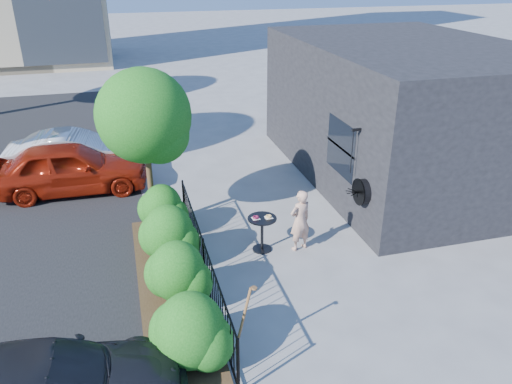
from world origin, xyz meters
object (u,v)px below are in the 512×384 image
object	(u,v)px
patio_tree	(147,122)
cafe_table	(262,228)
woman	(300,220)
car_silver	(75,153)
car_red	(70,168)
shovel	(241,326)

from	to	relation	value
patio_tree	cafe_table	bearing A→B (deg)	-37.73
woman	car_silver	xyz separation A→B (m)	(-5.20, 6.11, -0.07)
cafe_table	woman	world-z (taller)	woman
woman	car_red	bearing A→B (deg)	-59.23
patio_tree	car_red	distance (m)	4.09
cafe_table	car_red	xyz separation A→B (m)	(-4.41, 4.58, 0.15)
shovel	car_red	size ratio (longest dim) A/B	0.33
cafe_table	shovel	size ratio (longest dim) A/B	0.64
patio_tree	car_red	size ratio (longest dim) A/B	0.91
cafe_table	shovel	world-z (taller)	shovel
cafe_table	car_red	bearing A→B (deg)	133.97
shovel	patio_tree	bearing A→B (deg)	101.21
car_silver	cafe_table	bearing A→B (deg)	-140.11
patio_tree	car_silver	bearing A→B (deg)	116.51
car_red	car_silver	xyz separation A→B (m)	(0.07, 1.36, -0.06)
shovel	woman	bearing A→B (deg)	54.73
cafe_table	car_silver	xyz separation A→B (m)	(-4.35, 5.93, 0.09)
woman	shovel	distance (m)	3.69
cafe_table	car_red	size ratio (longest dim) A/B	0.21
patio_tree	car_red	world-z (taller)	patio_tree
shovel	car_red	world-z (taller)	car_red
cafe_table	car_silver	size ratio (longest dim) A/B	0.22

